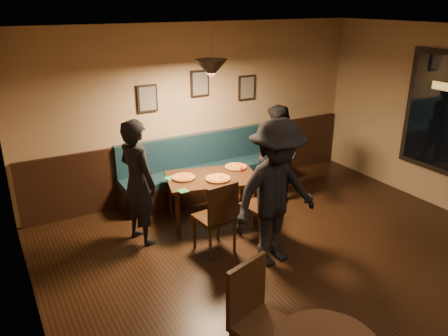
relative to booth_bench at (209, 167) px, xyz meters
name	(u,v)px	position (x,y,z in m)	size (l,w,h in m)	color
floor	(341,296)	(0.00, -3.20, -0.50)	(7.00, 7.00, 0.00)	black
ceiling	(371,37)	(0.00, -3.20, 2.30)	(7.00, 7.00, 0.00)	silver
wall_back	(199,110)	(0.00, 0.30, 0.90)	(6.00, 6.00, 0.00)	#8C704F
wall_left	(39,263)	(-3.00, -3.20, 0.90)	(7.00, 7.00, 0.00)	#8C704F
wainscot	(201,162)	(0.00, 0.27, 0.00)	(5.88, 0.06, 1.00)	black
booth_bench	(209,167)	(0.00, 0.00, 0.00)	(3.00, 0.60, 1.00)	#0F232D
picture_left	(147,98)	(-0.90, 0.27, 1.20)	(0.32, 0.04, 0.42)	black
picture_center	(200,83)	(0.00, 0.27, 1.35)	(0.32, 0.04, 0.42)	black
picture_right	(247,88)	(0.90, 0.27, 1.20)	(0.32, 0.04, 0.42)	black
pendant_lamp	(211,69)	(-0.38, -0.85, 1.75)	(0.44, 0.44, 0.25)	black
dining_table	(212,198)	(-0.38, -0.85, -0.15)	(1.30, 0.84, 0.70)	black
chair_near_left	(214,216)	(-0.77, -1.63, 0.00)	(0.44, 0.44, 1.00)	black
chair_near_right	(261,204)	(-0.06, -1.65, 0.01)	(0.45, 0.45, 1.02)	black
diner_left	(138,182)	(-1.52, -0.90, 0.36)	(0.63, 0.41, 1.72)	black
diner_right	(278,155)	(0.84, -0.78, 0.30)	(0.77, 0.60, 1.59)	black
diner_front	(276,194)	(-0.23, -2.21, 0.43)	(1.20, 0.69, 1.86)	black
pizza_a	(184,177)	(-0.78, -0.71, 0.22)	(0.34, 0.34, 0.04)	#C27424
pizza_b	(218,179)	(-0.37, -1.00, 0.22)	(0.36, 0.36, 0.04)	orange
pizza_c	(236,167)	(0.10, -0.71, 0.22)	(0.33, 0.33, 0.04)	orange
soda_glass	(259,172)	(0.21, -1.18, 0.27)	(0.07, 0.07, 0.15)	black
tabasco_bottle	(242,169)	(0.09, -0.90, 0.25)	(0.03, 0.03, 0.11)	#A70505
napkin_a	(171,178)	(-0.93, -0.61, 0.20)	(0.16, 0.16, 0.01)	#1E7132
napkin_b	(183,191)	(-0.97, -1.11, 0.20)	(0.13, 0.13, 0.01)	#1D6C32
cutlery_set	(227,186)	(-0.37, -1.25, 0.20)	(0.02, 0.19, 0.00)	white
cafe_chair_far	(265,325)	(-1.39, -3.67, 0.03)	(0.47, 0.47, 1.06)	black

